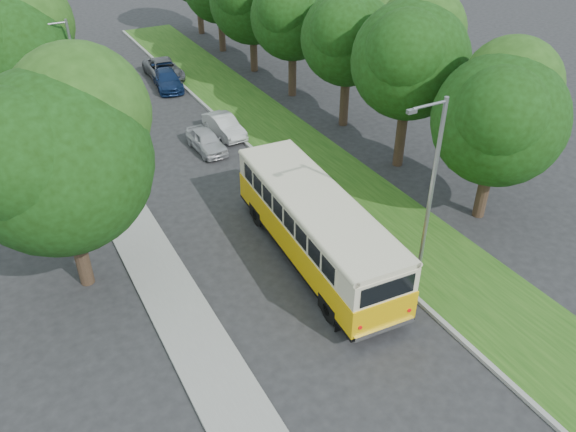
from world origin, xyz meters
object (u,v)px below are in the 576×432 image
car_silver (206,141)px  car_white (224,126)px  lamppost_near (429,191)px  car_grey (164,69)px  lamppost_far (77,83)px  vintage_bus (315,229)px  car_blue (167,80)px

car_silver → car_white: car_silver is taller
lamppost_near → car_grey: size_ratio=1.64×
car_silver → car_grey: 13.11m
lamppost_far → lamppost_near: bearing=-64.3°
lamppost_near → vintage_bus: bearing=129.8°
car_blue → car_grey: 2.22m
car_grey → car_blue: bearing=-100.1°
lamppost_far → car_white: (7.70, -1.81, -3.50)m
vintage_bus → car_grey: size_ratio=2.21×
vintage_bus → car_silver: vintage_bus is taller
lamppost_far → car_blue: (7.26, 7.62, -3.48)m
lamppost_far → car_blue: 11.08m
lamppost_near → car_grey: lamppost_near is taller
car_silver → car_blue: size_ratio=0.83×
vintage_bus → lamppost_near: bearing=-46.4°
lamppost_near → car_white: 17.15m
lamppost_near → vintage_bus: (-2.78, 3.34, -2.77)m
car_blue → car_grey: size_ratio=0.90×
car_silver → car_white: 2.23m
car_silver → car_white: bearing=36.9°
vintage_bus → car_white: size_ratio=2.89×
vintage_bus → car_blue: bearing=91.0°
lamppost_far → car_grey: lamppost_far is taller
car_grey → car_white: bearing=-88.6°
lamppost_near → lamppost_far: 20.53m
lamppost_near → vintage_bus: lamppost_near is taller
lamppost_near → car_silver: size_ratio=2.21×
car_blue → vintage_bus: bearing=-84.5°
car_white → lamppost_far: bearing=162.5°
car_blue → car_grey: (0.44, 2.17, 0.04)m
lamppost_near → car_white: size_ratio=2.15×
lamppost_far → car_silver: 7.61m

